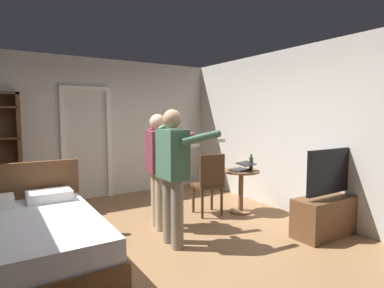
% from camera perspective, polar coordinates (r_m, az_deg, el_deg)
% --- Properties ---
extents(ground_plane, '(6.03, 6.03, 0.00)m').
position_cam_1_polar(ground_plane, '(4.07, -5.85, -17.94)').
color(ground_plane, olive).
extents(wall_back, '(5.13, 0.12, 2.67)m').
position_cam_1_polar(wall_back, '(6.38, -17.26, 2.66)').
color(wall_back, beige).
rests_on(wall_back, ground_plane).
extents(wall_right, '(0.12, 5.72, 2.67)m').
position_cam_1_polar(wall_right, '(5.35, 18.80, 2.14)').
color(wall_right, beige).
rests_on(wall_right, ground_plane).
extents(doorway_frame, '(0.93, 0.08, 2.13)m').
position_cam_1_polar(doorway_frame, '(6.27, -18.50, 1.54)').
color(doorway_frame, white).
rests_on(doorway_frame, ground_plane).
extents(bed, '(1.41, 1.95, 1.02)m').
position_cam_1_polar(bed, '(3.74, -27.72, -15.70)').
color(bed, brown).
rests_on(bed, ground_plane).
extents(tv_flatscreen, '(1.16, 0.40, 1.16)m').
position_cam_1_polar(tv_flatscreen, '(4.73, 23.71, -10.74)').
color(tv_flatscreen, brown).
rests_on(tv_flatscreen, ground_plane).
extents(side_table, '(0.60, 0.60, 0.70)m').
position_cam_1_polar(side_table, '(5.28, 8.83, -7.18)').
color(side_table, brown).
rests_on(side_table, ground_plane).
extents(laptop, '(0.39, 0.40, 0.15)m').
position_cam_1_polar(laptop, '(5.18, 9.02, -4.22)').
color(laptop, black).
rests_on(laptop, side_table).
extents(bottle_on_table, '(0.06, 0.06, 0.27)m').
position_cam_1_polar(bottle_on_table, '(5.25, 10.61, -3.45)').
color(bottle_on_table, '#2D4F2A').
rests_on(bottle_on_table, side_table).
extents(wooden_chair, '(0.48, 0.48, 0.99)m').
position_cam_1_polar(wooden_chair, '(5.05, 3.17, -6.83)').
color(wooden_chair, '#4C331E').
rests_on(wooden_chair, ground_plane).
extents(person_blue_shirt, '(0.71, 0.57, 1.67)m').
position_cam_1_polar(person_blue_shirt, '(3.84, -3.35, -4.33)').
color(person_blue_shirt, gray).
rests_on(person_blue_shirt, ground_plane).
extents(person_striped_shirt, '(0.63, 0.63, 1.61)m').
position_cam_1_polar(person_striped_shirt, '(4.46, -6.03, -3.53)').
color(person_striped_shirt, tan).
rests_on(person_striped_shirt, ground_plane).
extents(suitcase_dark, '(0.55, 0.51, 0.41)m').
position_cam_1_polar(suitcase_dark, '(4.98, -24.87, -11.53)').
color(suitcase_dark, '#4C1919').
rests_on(suitcase_dark, ground_plane).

